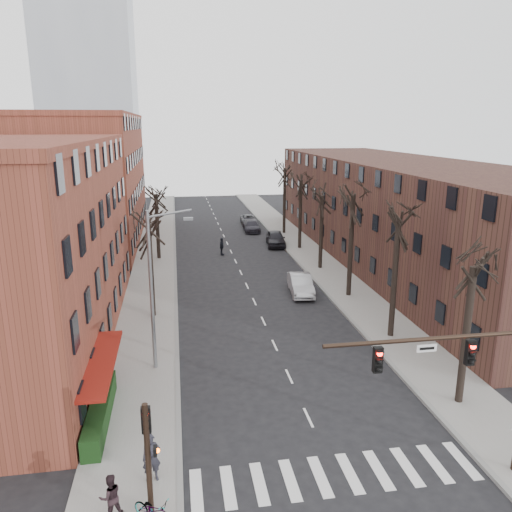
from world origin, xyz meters
name	(u,v)px	position (x,y,z in m)	size (l,w,h in m)	color
ground	(335,475)	(0.00, 0.00, 0.00)	(160.00, 160.00, 0.00)	black
sidewalk_left	(155,256)	(-8.00, 35.00, 0.07)	(4.00, 90.00, 0.15)	gray
sidewalk_right	(305,250)	(8.00, 35.00, 0.07)	(4.00, 90.00, 0.15)	gray
building_left_near	(4,250)	(-16.00, 15.00, 6.00)	(12.00, 26.00, 12.00)	brown
building_left_far	(84,181)	(-16.00, 44.00, 7.00)	(12.00, 28.00, 14.00)	brown
building_right	(398,211)	(16.00, 30.00, 5.00)	(12.00, 50.00, 10.00)	#462920
office_tower	(86,38)	(-22.00, 95.00, 30.00)	(18.00, 18.00, 60.00)	#B2B7BF
awning_left	(106,412)	(-9.40, 6.00, 0.00)	(1.20, 7.00, 0.15)	maroon
hedge	(100,412)	(-9.50, 5.00, 0.65)	(0.80, 6.00, 1.00)	#183613
tree_right_a	(458,403)	(7.60, 4.00, 0.00)	(5.20, 5.20, 10.00)	black
tree_right_b	(390,337)	(7.60, 12.00, 0.00)	(5.20, 5.20, 10.80)	black
tree_right_c	(348,296)	(7.60, 20.00, 0.00)	(5.20, 5.20, 11.60)	black
tree_right_d	(320,269)	(7.60, 28.00, 0.00)	(5.20, 5.20, 10.00)	black
tree_right_e	(299,249)	(7.60, 36.00, 0.00)	(5.20, 5.20, 10.80)	black
tree_right_f	(284,234)	(7.60, 44.00, 0.00)	(5.20, 5.20, 11.60)	black
tree_left_a	(154,317)	(-7.60, 18.00, 0.00)	(5.20, 5.20, 9.50)	black
tree_left_b	(159,259)	(-7.60, 34.00, 0.00)	(5.20, 5.20, 9.50)	black
signal_mast_arm	(491,374)	(5.45, -1.00, 4.40)	(8.14, 0.30, 7.20)	black
signal_pole_left	(148,450)	(-6.99, -0.95, 2.61)	(0.47, 0.44, 4.40)	black
streetlight	(154,284)	(-7.03, 10.00, 5.01)	(2.45, 0.22, 9.03)	slate
silver_sedan	(301,284)	(4.00, 21.30, 0.79)	(1.67, 4.78, 1.58)	#ABADB2
parked_car_near	(276,238)	(5.30, 37.90, 0.84)	(1.99, 4.94, 1.68)	black
parked_car_mid	(251,226)	(3.80, 46.15, 0.69)	(1.94, 4.76, 1.38)	#23212A
parked_car_far	(248,219)	(4.16, 51.28, 0.60)	(2.00, 4.33, 1.20)	#585A60
pedestrian_a	(151,458)	(-7.02, 0.68, 1.12)	(0.71, 0.46, 1.94)	#22222A
pedestrian_b	(110,496)	(-8.34, -0.96, 0.96)	(0.79, 0.62, 1.63)	black
pedestrian_crossing	(222,247)	(-1.12, 34.67, 0.92)	(1.08, 0.45, 1.84)	black
bicycle	(154,510)	(-6.88, -1.39, 0.58)	(0.57, 1.63, 0.86)	gray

